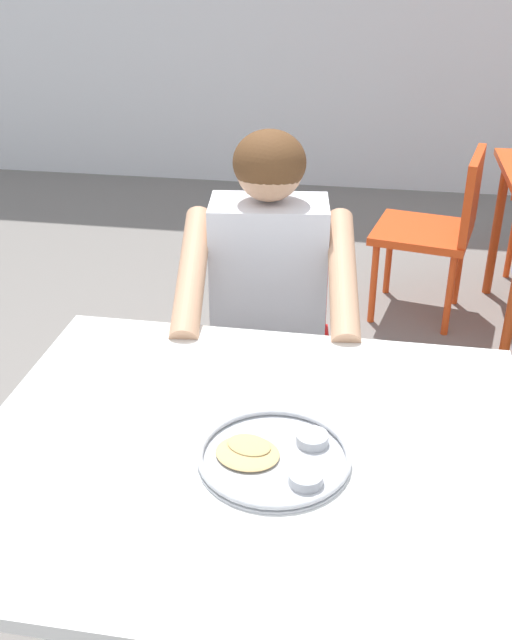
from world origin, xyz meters
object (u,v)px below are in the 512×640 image
Objects in this scene: diner_foreground at (268,299)px; chair_foreground at (271,329)px; chair_red_left at (441,223)px; thali_tray at (275,456)px; table_foreground at (252,472)px.

chair_foreground is at bearing 95.57° from diner_foreground.
thali_tray is at bearing -102.29° from chair_red_left.
thali_tray is (0.05, -0.04, 0.08)m from table_foreground.
thali_tray is 2.17m from chair_red_left.
diner_foreground reaches higher than table_foreground.
diner_foreground reaches higher than thali_tray.
thali_tray is 1.02m from chair_foreground.
chair_red_left reaches higher than table_foreground.
diner_foreground is (-0.13, 0.76, -0.04)m from thali_tray.
thali_tray is 0.26× the size of diner_foreground.
chair_foreground is at bearing 96.13° from table_foreground.
table_foreground is at bearing -103.88° from chair_red_left.
diner_foreground is at bearing -113.65° from chair_red_left.
thali_tray is at bearing -80.19° from diner_foreground.
table_foreground is 1.41× the size of chair_red_left.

